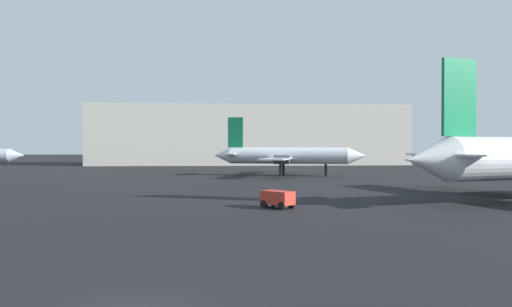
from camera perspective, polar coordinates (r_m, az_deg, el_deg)
name	(u,v)px	position (r m, az deg, el deg)	size (l,w,h in m)	color
airplane_distant	(286,156)	(74.89, 3.72, -0.27)	(24.57, 21.69, 9.55)	silver
baggage_cart	(278,198)	(34.92, 2.68, -5.50)	(2.59, 2.64, 1.30)	red
terminal_building	(249,136)	(126.22, -0.84, 2.20)	(82.52, 20.81, 15.58)	beige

